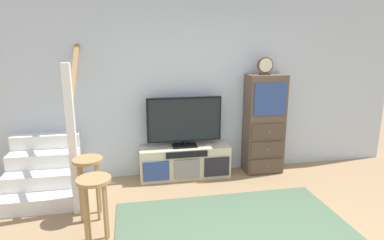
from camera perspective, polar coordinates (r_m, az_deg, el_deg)
back_wall at (r=5.05m, az=1.55°, el=5.88°), size 6.40×0.12×2.70m
area_rug at (r=3.81m, az=7.76°, el=-18.78°), size 2.60×1.80×0.01m
media_console at (r=5.02m, az=-1.24°, el=-7.27°), size 1.35×0.38×0.48m
television at (r=4.85m, az=-1.33°, el=-0.11°), size 1.10×0.22×0.75m
side_cabinet at (r=5.21m, az=12.36°, el=-0.75°), size 0.58×0.38×1.53m
desk_clock at (r=5.04m, az=12.54°, el=9.12°), size 0.24×0.08×0.26m
staircase at (r=5.06m, az=-23.59°, el=-6.76°), size 1.00×1.36×2.20m
bar_stool_near at (r=3.49m, az=-16.44°, el=-12.46°), size 0.34×0.34×0.73m
bar_stool_far at (r=4.01m, az=-17.43°, el=-8.91°), size 0.34×0.34×0.73m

